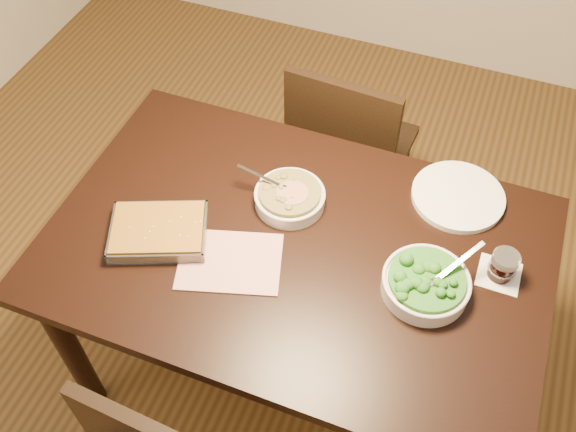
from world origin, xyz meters
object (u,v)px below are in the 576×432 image
object	(u,v)px
table	(296,264)
chair_far	(347,148)
wine_tumbler	(503,265)
dinner_plate	(458,196)
stew_bowl	(290,197)
baking_dish	(159,232)
broccoli_bowl	(426,283)

from	to	relation	value
table	chair_far	xyz separation A→B (m)	(-0.04, 0.68, -0.17)
table	wine_tumbler	distance (m)	0.57
table	dinner_plate	world-z (taller)	dinner_plate
stew_bowl	baking_dish	distance (m)	0.39
table	chair_far	bearing A→B (deg)	93.80
broccoli_bowl	wine_tumbler	bearing A→B (deg)	33.80
dinner_plate	baking_dish	bearing A→B (deg)	-149.65
dinner_plate	chair_far	size ratio (longest dim) A/B	0.32
table	dinner_plate	distance (m)	0.52
stew_bowl	broccoli_bowl	xyz separation A→B (m)	(0.44, -0.15, 0.00)
chair_far	baking_dish	bearing A→B (deg)	71.31
stew_bowl	wine_tumbler	distance (m)	0.62
baking_dish	dinner_plate	xyz separation A→B (m)	(0.76, 0.44, -0.01)
broccoli_bowl	wine_tumbler	xyz separation A→B (m)	(0.18, 0.12, 0.01)
chair_far	stew_bowl	bearing A→B (deg)	90.94
stew_bowl	wine_tumbler	world-z (taller)	wine_tumbler
broccoli_bowl	baking_dish	world-z (taller)	broccoli_bowl
broccoli_bowl	chair_far	distance (m)	0.86
baking_dish	broccoli_bowl	bearing A→B (deg)	-15.01
stew_bowl	broccoli_bowl	distance (m)	0.47
stew_bowl	dinner_plate	bearing A→B (deg)	23.14
dinner_plate	table	bearing A→B (deg)	-139.38
baking_dish	wine_tumbler	bearing A→B (deg)	-9.16
stew_bowl	chair_far	bearing A→B (deg)	87.15
table	chair_far	size ratio (longest dim) A/B	1.61
stew_bowl	wine_tumbler	size ratio (longest dim) A/B	2.80
table	chair_far	world-z (taller)	chair_far
stew_bowl	dinner_plate	world-z (taller)	stew_bowl
dinner_plate	wine_tumbler	bearing A→B (deg)	-55.29
stew_bowl	wine_tumbler	xyz separation A→B (m)	(0.62, -0.03, 0.02)
table	stew_bowl	xyz separation A→B (m)	(-0.07, 0.14, 0.12)
wine_tumbler	broccoli_bowl	bearing A→B (deg)	-146.20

